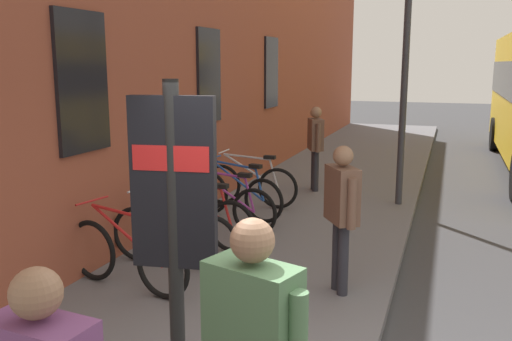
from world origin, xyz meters
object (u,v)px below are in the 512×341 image
Objects in this scene: transit_info_sign at (174,206)px; street_lamp at (407,26)px; pedestrian_by_facade at (342,204)px; bicycle_nearest_sign at (174,236)px; bicycle_under_window at (223,206)px; bicycle_end_of_row at (126,256)px; bicycle_leaning_wall at (237,195)px; pedestrian_near_bus at (315,140)px; bicycle_beside_lamp at (250,185)px; bicycle_mid_rack at (197,220)px.

street_lamp is (6.96, -0.83, 1.51)m from transit_info_sign.
street_lamp is at bearing -6.79° from transit_info_sign.
pedestrian_by_facade is at bearing -11.95° from transit_info_sign.
bicycle_nearest_sign is 1.00× the size of bicycle_under_window.
bicycle_end_of_row is at bearing 107.64° from pedestrian_by_facade.
pedestrian_near_bus is (2.41, -0.73, 0.63)m from bicycle_leaning_wall.
bicycle_end_of_row is 0.99× the size of bicycle_nearest_sign.
bicycle_beside_lamp is 0.34× the size of street_lamp.
bicycle_nearest_sign is 0.34× the size of street_lamp.
street_lamp is (4.15, -2.34, 2.72)m from bicycle_nearest_sign.
bicycle_nearest_sign and bicycle_beside_lamp have the same top height.
bicycle_end_of_row is 0.82m from bicycle_nearest_sign.
bicycle_mid_rack is 1.06× the size of pedestrian_near_bus.
bicycle_under_window is at bearing 18.99° from transit_info_sign.
bicycle_leaning_wall is at bearing 127.48° from street_lamp.
bicycle_end_of_row is 6.19m from street_lamp.
transit_info_sign is at bearing -151.78° from bicycle_nearest_sign.
bicycle_leaning_wall is at bearing -1.81° from bicycle_end_of_row.
street_lamp is (3.39, -2.38, 2.72)m from bicycle_mid_rack.
bicycle_mid_rack is at bearing -177.76° from bicycle_beside_lamp.
transit_info_sign is (-3.57, -1.55, 1.21)m from bicycle_mid_rack.
bicycle_nearest_sign is 0.74× the size of transit_info_sign.
bicycle_under_window and bicycle_leaning_wall have the same top height.
bicycle_end_of_row is at bearing 167.87° from bicycle_nearest_sign.
street_lamp is at bearing -26.84° from bicycle_end_of_row.
pedestrian_near_bus is at bearing -11.55° from bicycle_under_window.
bicycle_nearest_sign is 1.00× the size of bicycle_beside_lamp.
bicycle_mid_rack is at bearing 23.50° from transit_info_sign.
bicycle_nearest_sign is 1.02× the size of bicycle_leaning_wall.
street_lamp is at bearing -3.43° from pedestrian_by_facade.
bicycle_nearest_sign is at bearing -12.13° from bicycle_end_of_row.
bicycle_leaning_wall is at bearing 17.20° from transit_info_sign.
bicycle_mid_rack is 1.00× the size of bicycle_under_window.
pedestrian_by_facade is at bearing -145.18° from bicycle_beside_lamp.
pedestrian_by_facade reaches higher than bicycle_mid_rack.
bicycle_nearest_sign is 1.00× the size of bicycle_mid_rack.
bicycle_nearest_sign is 2.17m from pedestrian_by_facade.
bicycle_nearest_sign and bicycle_under_window have the same top height.
transit_info_sign is (-4.36, -1.50, 1.21)m from bicycle_under_window.
bicycle_mid_rack is 1.08× the size of pedestrian_by_facade.
bicycle_leaning_wall is at bearing 1.11° from bicycle_mid_rack.
bicycle_mid_rack is (0.76, 0.05, 0.00)m from bicycle_nearest_sign.
bicycle_leaning_wall is 1.05× the size of pedestrian_near_bus.
bicycle_leaning_wall is 1.06× the size of pedestrian_by_facade.
bicycle_end_of_row is 5.61m from pedestrian_near_bus.
bicycle_under_window is 1.02× the size of bicycle_leaning_wall.
pedestrian_by_facade is (2.72, -0.58, -0.60)m from transit_info_sign.
bicycle_mid_rack and bicycle_under_window have the same top height.
bicycle_under_window is at bearing -0.26° from bicycle_nearest_sign.
bicycle_beside_lamp is 0.74× the size of transit_info_sign.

